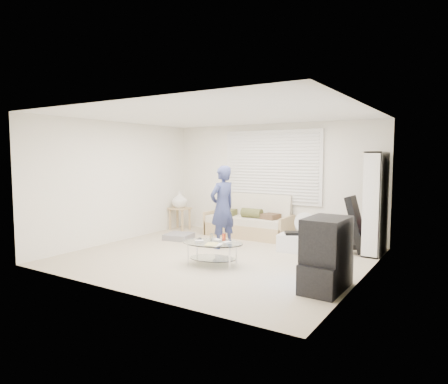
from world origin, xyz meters
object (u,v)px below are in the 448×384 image
Objects in this scene: tv_unit at (326,255)px; futon_sofa at (249,223)px; bookshelf at (375,203)px; coffee_table at (213,247)px.

futon_sofa is at bearing 135.12° from tv_unit.
bookshelf is at bearing 87.02° from tv_unit.
bookshelf is 2.45m from tv_unit.
futon_sofa is 2.79m from bookshelf.
tv_unit reaches higher than coffee_table.
coffee_table is at bearing -75.16° from futon_sofa.
coffee_table is at bearing -133.37° from bookshelf.
coffee_table is at bearing 174.25° from tv_unit.
tv_unit is at bearing -92.98° from bookshelf.
futon_sofa is 2.46m from coffee_table.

